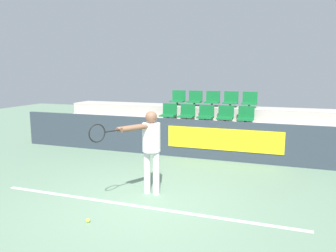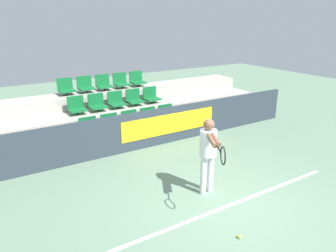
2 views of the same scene
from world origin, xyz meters
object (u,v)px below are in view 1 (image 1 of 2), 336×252
at_px(stadium_chair_2, 198,132).
at_px(tennis_player, 149,143).
at_px(stadium_chair_6, 187,114).
at_px(stadium_chair_11, 195,99).
at_px(tennis_ball, 88,220).
at_px(stadium_chair_9, 246,116).
at_px(stadium_chair_13, 231,100).
at_px(stadium_chair_3, 219,133).
at_px(stadium_chair_14, 250,101).
at_px(stadium_chair_8, 225,115).
at_px(stadium_chair_5, 169,113).
at_px(stadium_chair_7, 206,115).
at_px(stadium_chair_4, 241,134).
at_px(stadium_chair_12, 212,100).
at_px(stadium_chair_1, 178,130).
at_px(stadium_chair_10, 178,99).
at_px(stadium_chair_0, 158,129).

xyz_separation_m(stadium_chair_2, tennis_player, (-0.04, -3.71, 0.42)).
distance_m(stadium_chair_6, tennis_player, 4.76).
relative_size(stadium_chair_11, tennis_ball, 7.98).
bearing_deg(stadium_chair_9, stadium_chair_13, 122.38).
relative_size(stadium_chair_3, stadium_chair_14, 1.00).
xyz_separation_m(stadium_chair_8, tennis_ball, (-1.14, -6.17, -0.97)).
distance_m(stadium_chair_3, stadium_chair_5, 2.21).
bearing_deg(tennis_player, stadium_chair_6, 124.68).
relative_size(stadium_chair_3, stadium_chair_9, 1.00).
distance_m(stadium_chair_7, stadium_chair_13, 1.26).
relative_size(stadium_chair_4, stadium_chair_6, 1.00).
distance_m(stadium_chair_2, stadium_chair_4, 1.28).
bearing_deg(stadium_chair_7, stadium_chair_12, 90.00).
bearing_deg(tennis_ball, stadium_chair_8, 79.55).
height_order(stadium_chair_3, stadium_chair_6, stadium_chair_6).
relative_size(stadium_chair_2, stadium_chair_7, 1.00).
height_order(stadium_chair_9, stadium_chair_12, stadium_chair_12).
bearing_deg(stadium_chair_2, tennis_player, -90.58).
distance_m(stadium_chair_8, stadium_chair_13, 1.08).
height_order(stadium_chair_5, stadium_chair_6, same).
height_order(stadium_chair_1, stadium_chair_10, stadium_chair_10).
relative_size(stadium_chair_9, stadium_chair_12, 1.00).
bearing_deg(stadium_chair_4, stadium_chair_14, 90.00).
xyz_separation_m(stadium_chair_0, stadium_chair_14, (2.56, 2.02, 0.79)).
height_order(stadium_chair_2, stadium_chair_8, stadium_chair_8).
bearing_deg(stadium_chair_10, stadium_chair_3, -46.43).
height_order(stadium_chair_14, tennis_ball, stadium_chair_14).
xyz_separation_m(stadium_chair_5, stadium_chair_9, (2.56, 0.00, 0.00)).
xyz_separation_m(stadium_chair_0, stadium_chair_3, (1.92, 0.00, 0.00)).
bearing_deg(stadium_chair_10, stadium_chair_9, -21.52).
distance_m(stadium_chair_7, stadium_chair_14, 1.68).
height_order(stadium_chair_2, stadium_chair_12, stadium_chair_12).
distance_m(stadium_chair_12, stadium_chair_14, 1.28).
bearing_deg(stadium_chair_1, stadium_chair_12, 72.41).
xyz_separation_m(stadium_chair_6, stadium_chair_14, (1.92, 1.01, 0.40)).
relative_size(stadium_chair_4, stadium_chair_13, 1.00).
bearing_deg(stadium_chair_7, stadium_chair_9, 0.00).
xyz_separation_m(stadium_chair_0, tennis_ball, (0.78, -5.16, -0.58)).
bearing_deg(stadium_chair_0, stadium_chair_9, 21.52).
height_order(stadium_chair_0, stadium_chair_3, same).
xyz_separation_m(stadium_chair_2, tennis_ball, (-0.50, -5.16, -0.58)).
xyz_separation_m(stadium_chair_6, tennis_player, (0.60, -4.72, 0.02)).
bearing_deg(stadium_chair_14, stadium_chair_7, -141.75).
height_order(stadium_chair_4, stadium_chair_14, stadium_chair_14).
distance_m(stadium_chair_0, tennis_ball, 5.26).
bearing_deg(stadium_chair_6, stadium_chair_11, 90.00).
relative_size(stadium_chair_2, stadium_chair_10, 1.00).
height_order(stadium_chair_10, stadium_chair_14, same).
distance_m(stadium_chair_9, tennis_player, 4.90).
height_order(stadium_chair_2, tennis_player, tennis_player).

